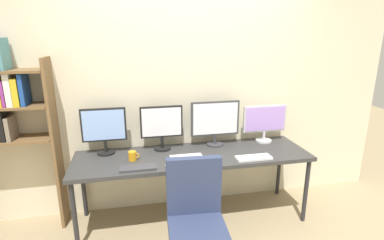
# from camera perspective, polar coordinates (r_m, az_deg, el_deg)

# --- Properties ---
(wall_back) EXTENTS (4.78, 0.10, 2.60)m
(wall_back) POSITION_cam_1_polar(r_m,az_deg,el_deg) (3.31, -1.33, 5.23)
(wall_back) COLOR beige
(wall_back) RESTS_ON ground_plane
(desk) EXTENTS (2.38, 0.68, 0.74)m
(desk) POSITION_cam_1_polar(r_m,az_deg,el_deg) (3.09, 0.19, -7.37)
(desk) COLOR #333333
(desk) RESTS_ON ground_plane
(office_chair) EXTENTS (0.52, 0.52, 0.99)m
(office_chair) POSITION_cam_1_polar(r_m,az_deg,el_deg) (2.54, 0.79, -20.66)
(office_chair) COLOR #2D2D33
(office_chair) RESTS_ON ground_plane
(monitor_far_left) EXTENTS (0.44, 0.18, 0.48)m
(monitor_far_left) POSITION_cam_1_polar(r_m,az_deg,el_deg) (3.14, -16.36, -1.52)
(monitor_far_left) COLOR black
(monitor_far_left) RESTS_ON desk
(monitor_center_left) EXTENTS (0.44, 0.18, 0.47)m
(monitor_center_left) POSITION_cam_1_polar(r_m,az_deg,el_deg) (3.14, -5.79, -0.97)
(monitor_center_left) COLOR black
(monitor_center_left) RESTS_ON desk
(monitor_center_right) EXTENTS (0.53, 0.18, 0.49)m
(monitor_center_right) POSITION_cam_1_polar(r_m,az_deg,el_deg) (3.25, 4.41, -0.17)
(monitor_center_right) COLOR #38383D
(monitor_center_right) RESTS_ON desk
(monitor_far_right) EXTENTS (0.50, 0.18, 0.42)m
(monitor_far_right) POSITION_cam_1_polar(r_m,az_deg,el_deg) (3.46, 13.64, -0.23)
(monitor_far_right) COLOR silver
(monitor_far_right) RESTS_ON desk
(keyboard_left) EXTENTS (0.33, 0.13, 0.02)m
(keyboard_left) POSITION_cam_1_polar(r_m,az_deg,el_deg) (2.80, -10.20, -8.92)
(keyboard_left) COLOR #38383D
(keyboard_left) RESTS_ON desk
(keyboard_right) EXTENTS (0.35, 0.13, 0.02)m
(keyboard_right) POSITION_cam_1_polar(r_m,az_deg,el_deg) (3.03, 11.61, -7.02)
(keyboard_right) COLOR silver
(keyboard_right) RESTS_ON desk
(computer_mouse) EXTENTS (0.06, 0.10, 0.03)m
(computer_mouse) POSITION_cam_1_polar(r_m,az_deg,el_deg) (2.79, -4.55, -8.67)
(computer_mouse) COLOR silver
(computer_mouse) RESTS_ON desk
(laptop_closed) EXTENTS (0.32, 0.22, 0.02)m
(laptop_closed) POSITION_cam_1_polar(r_m,az_deg,el_deg) (2.93, -0.91, -7.47)
(laptop_closed) COLOR silver
(laptop_closed) RESTS_ON desk
(coffee_mug) EXTENTS (0.11, 0.08, 0.09)m
(coffee_mug) POSITION_cam_1_polar(r_m,az_deg,el_deg) (2.98, -11.20, -6.71)
(coffee_mug) COLOR orange
(coffee_mug) RESTS_ON desk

